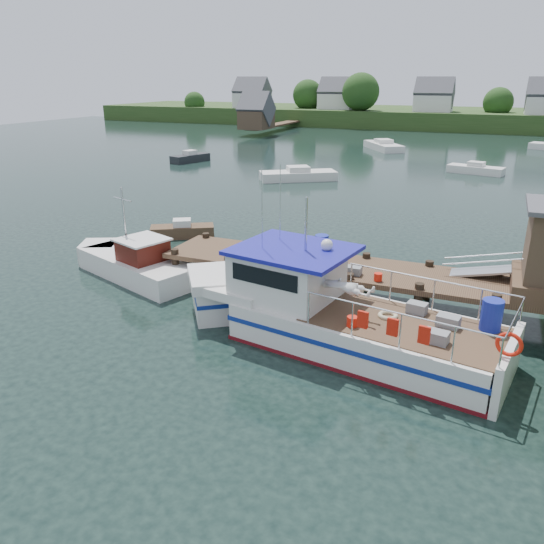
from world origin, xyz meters
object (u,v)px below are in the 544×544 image
at_px(moored_rowboat, 182,230).
at_px(moored_d, 383,146).
at_px(dock, 486,262).
at_px(moored_e, 190,158).
at_px(lobster_boat, 325,312).
at_px(work_boat, 133,262).
at_px(moored_a, 298,175).
at_px(moored_b, 476,169).

distance_m(moored_rowboat, moored_d, 42.03).
relative_size(dock, moored_e, 3.63).
height_order(lobster_boat, work_boat, lobster_boat).
relative_size(lobster_boat, moored_a, 1.79).
xyz_separation_m(work_boat, moored_rowboat, (-1.29, 6.07, -0.25)).
xyz_separation_m(moored_rowboat, moored_b, (13.72, 28.15, 0.03)).
bearing_deg(lobster_boat, moored_a, 121.72).
bearing_deg(work_boat, moored_d, 108.30).
height_order(moored_b, moored_e, moored_e).
bearing_deg(moored_a, moored_rowboat, -102.89).
distance_m(moored_b, moored_e, 28.15).
xyz_separation_m(dock, work_boat, (-14.38, -1.08, -1.62)).
distance_m(work_boat, moored_rowboat, 6.21).
distance_m(lobster_boat, moored_a, 29.54).
xyz_separation_m(lobster_boat, moored_b, (2.72, 36.83, -0.63)).
distance_m(work_boat, moored_e, 33.88).
distance_m(moored_a, moored_e, 15.03).
height_order(lobster_boat, moored_b, lobster_boat).
height_order(moored_b, moored_d, moored_d).
bearing_deg(work_boat, dock, 23.84).
xyz_separation_m(moored_a, moored_d, (2.44, 23.28, 0.02)).
bearing_deg(work_boat, moored_rowboat, 121.50).
height_order(lobster_boat, moored_a, lobster_boat).
distance_m(lobster_boat, moored_b, 36.94).
relative_size(dock, moored_rowboat, 4.69).
distance_m(lobster_boat, moored_d, 51.38).
bearing_deg(moored_rowboat, dock, -18.87).
bearing_deg(moored_d, moored_e, -136.02).
distance_m(moored_b, moored_d, 17.90).
bearing_deg(moored_a, dock, -69.56).
bearing_deg(lobster_boat, work_boat, 174.58).
distance_m(moored_rowboat, moored_a, 18.69).
bearing_deg(dock, moored_d, 105.85).
bearing_deg(moored_e, moored_a, -13.56).
height_order(moored_rowboat, moored_b, moored_b).
xyz_separation_m(lobster_boat, moored_d, (-8.66, 50.65, -0.57)).
bearing_deg(moored_e, lobster_boat, -44.99).
bearing_deg(moored_rowboat, work_boat, -79.24).
height_order(work_boat, moored_a, work_boat).
bearing_deg(work_boat, moored_b, 89.58).
bearing_deg(moored_a, lobster_boat, -81.15).
bearing_deg(moored_rowboat, moored_b, 62.83).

